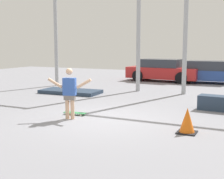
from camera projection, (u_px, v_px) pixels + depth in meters
name	position (u px, v px, depth m)	size (l,w,h in m)	color
ground_plane	(102.00, 119.00, 9.47)	(36.00, 36.00, 0.00)	gray
skateboarder	(70.00, 91.00, 9.33)	(1.32, 0.47, 1.54)	#DBAD89
skateboard	(75.00, 113.00, 9.99)	(0.76, 0.31, 0.08)	#338C4C
manual_pad	(71.00, 92.00, 14.51)	(2.76, 1.31, 0.16)	#28384C
canopy_support_left	(94.00, 8.00, 15.75)	(5.01, 0.20, 6.91)	#A5A8AD
parked_car_red	(163.00, 70.00, 19.38)	(4.51, 2.01, 1.38)	red
parked_car_blue	(211.00, 72.00, 18.45)	(4.47, 2.05, 1.32)	#284793
traffic_cone	(187.00, 121.00, 7.88)	(0.48, 0.48, 0.65)	black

